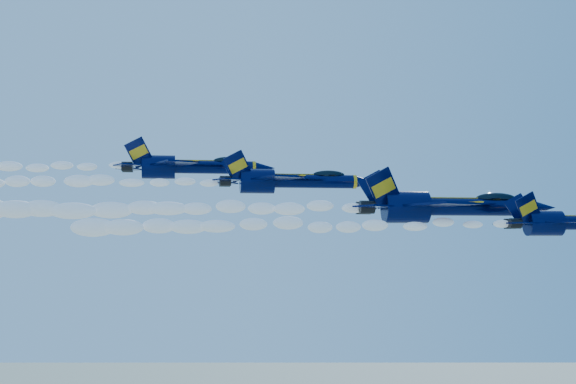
{
  "coord_description": "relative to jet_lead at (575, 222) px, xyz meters",
  "views": [
    {
      "loc": [
        -17.45,
        -78.78,
        146.64
      ],
      "look_at": [
        -6.5,
        1.18,
        151.99
      ],
      "focal_mm": 50.0,
      "sensor_mm": 36.0,
      "label": 1
    }
  ],
  "objects": [
    {
      "name": "jet_second",
      "position": [
        -10.9,
        4.41,
        1.64
      ],
      "size": [
        19.83,
        16.26,
        7.37
      ],
      "color": "#00062F"
    },
    {
      "name": "jet_third",
      "position": [
        -24.87,
        13.83,
        4.72
      ],
      "size": [
        16.78,
        13.77,
        6.24
      ],
      "color": "#00062F"
    },
    {
      "name": "smoke_trail_jet_third",
      "position": [
        -51.67,
        13.83,
        4.35
      ],
      "size": [
        39.26,
        1.74,
        1.56
      ],
      "primitive_type": "ellipsoid",
      "color": "white"
    },
    {
      "name": "jet_lead",
      "position": [
        0.0,
        0.0,
        0.0
      ],
      "size": [
        15.2,
        12.47,
        5.65
      ],
      "color": "#00062F"
    },
    {
      "name": "jet_fourth",
      "position": [
        -35.19,
        22.28,
        6.9
      ],
      "size": [
        17.53,
        14.38,
        6.51
      ],
      "color": "#00062F"
    },
    {
      "name": "smoke_trail_jet_lead",
      "position": [
        -26.13,
        -0.0,
        -0.36
      ],
      "size": [
        39.26,
        1.57,
        1.41
      ],
      "primitive_type": "ellipsoid",
      "color": "white"
    },
    {
      "name": "smoke_trail_jet_second",
      "position": [
        -39.01,
        4.41,
        1.24
      ],
      "size": [
        39.26,
        2.05,
        1.85
      ],
      "primitive_type": "ellipsoid",
      "color": "white"
    }
  ]
}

